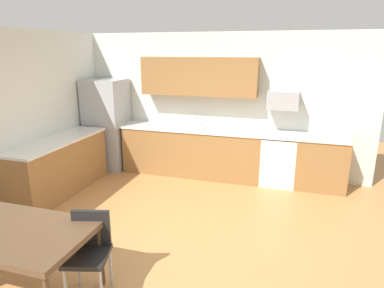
{
  "coord_description": "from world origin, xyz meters",
  "views": [
    {
      "loc": [
        1.43,
        -3.71,
        2.39
      ],
      "look_at": [
        0.0,
        1.0,
        1.0
      ],
      "focal_mm": 31.45,
      "sensor_mm": 36.0,
      "label": 1
    }
  ],
  "objects_px": {
    "refrigerator": "(107,124)",
    "dining_table": "(17,236)",
    "chair_near_table": "(89,247)",
    "oven_range": "(278,160)",
    "microwave": "(283,100)"
  },
  "relations": [
    {
      "from": "refrigerator",
      "to": "dining_table",
      "type": "height_order",
      "value": "refrigerator"
    },
    {
      "from": "microwave",
      "to": "dining_table",
      "type": "height_order",
      "value": "microwave"
    },
    {
      "from": "oven_range",
      "to": "microwave",
      "type": "height_order",
      "value": "microwave"
    },
    {
      "from": "microwave",
      "to": "dining_table",
      "type": "distance_m",
      "value": 4.56
    },
    {
      "from": "microwave",
      "to": "chair_near_table",
      "type": "xyz_separation_m",
      "value": [
        -1.64,
        -3.61,
        -1.02
      ]
    },
    {
      "from": "oven_range",
      "to": "microwave",
      "type": "xyz_separation_m",
      "value": [
        0.0,
        0.1,
        1.07
      ]
    },
    {
      "from": "oven_range",
      "to": "chair_near_table",
      "type": "xyz_separation_m",
      "value": [
        -1.64,
        -3.51,
        0.05
      ]
    },
    {
      "from": "dining_table",
      "to": "chair_near_table",
      "type": "height_order",
      "value": "chair_near_table"
    },
    {
      "from": "microwave",
      "to": "refrigerator",
      "type": "bearing_deg",
      "value": -176.99
    },
    {
      "from": "dining_table",
      "to": "chair_near_table",
      "type": "relative_size",
      "value": 1.65
    },
    {
      "from": "dining_table",
      "to": "chair_near_table",
      "type": "bearing_deg",
      "value": 24.03
    },
    {
      "from": "oven_range",
      "to": "dining_table",
      "type": "distance_m",
      "value": 4.4
    },
    {
      "from": "oven_range",
      "to": "chair_near_table",
      "type": "bearing_deg",
      "value": -115.05
    },
    {
      "from": "dining_table",
      "to": "refrigerator",
      "type": "bearing_deg",
      "value": 107.82
    },
    {
      "from": "refrigerator",
      "to": "oven_range",
      "type": "relative_size",
      "value": 1.99
    }
  ]
}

